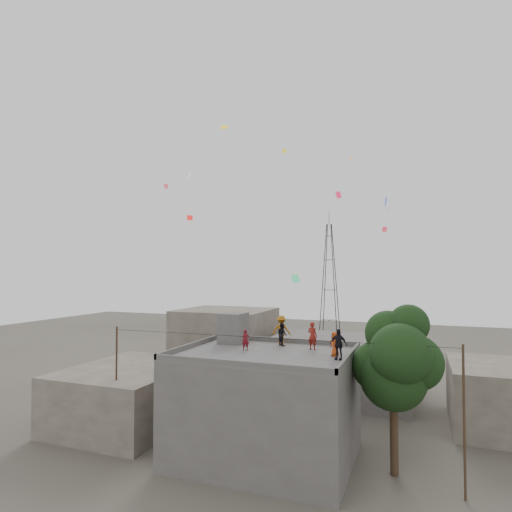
{
  "coord_description": "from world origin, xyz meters",
  "views": [
    {
      "loc": [
        8.55,
        -23.92,
        10.94
      ],
      "look_at": [
        -0.81,
        0.64,
        11.86
      ],
      "focal_mm": 30.0,
      "sensor_mm": 36.0,
      "label": 1
    }
  ],
  "objects": [
    {
      "name": "neighbor_northwest",
      "position": [
        -10.0,
        16.0,
        3.5
      ],
      "size": [
        9.0,
        8.0,
        7.0
      ],
      "primitive_type": "cube",
      "color": "#554E43",
      "rests_on": "ground"
    },
    {
      "name": "person_dark_child",
      "position": [
        0.22,
        2.68,
        6.83
      ],
      "size": [
        0.89,
        0.89,
        1.45
      ],
      "primitive_type": "imported",
      "rotation": [
        0.0,
        0.0,
        2.37
      ],
      "color": "black",
      "rests_on": "main_building"
    },
    {
      "name": "neighbor_east",
      "position": [
        14.0,
        10.0,
        2.2
      ],
      "size": [
        7.0,
        8.0,
        4.4
      ],
      "primitive_type": "cube",
      "color": "#554E43",
      "rests_on": "ground"
    },
    {
      "name": "main_building",
      "position": [
        0.0,
        0.0,
        3.05
      ],
      "size": [
        10.0,
        8.0,
        6.1
      ],
      "color": "#514F4C",
      "rests_on": "ground"
    },
    {
      "name": "transmission_tower",
      "position": [
        -4.0,
        40.0,
        9.07
      ],
      "size": [
        2.97,
        2.97,
        20.01
      ],
      "color": "black",
      "rests_on": "ground"
    },
    {
      "name": "person_orange_child",
      "position": [
        4.05,
        0.48,
        6.79
      ],
      "size": [
        0.77,
        0.8,
        1.38
      ],
      "primitive_type": "imported",
      "rotation": [
        0.0,
        0.0,
        -0.87
      ],
      "color": "#BD4515",
      "rests_on": "main_building"
    },
    {
      "name": "neighbor_north",
      "position": [
        2.0,
        14.0,
        2.5
      ],
      "size": [
        12.0,
        9.0,
        5.0
      ],
      "primitive_type": "cube",
      "color": "#514F4C",
      "rests_on": "ground"
    },
    {
      "name": "tree",
      "position": [
        7.37,
        0.6,
        6.1
      ],
      "size": [
        4.9,
        4.6,
        9.1
      ],
      "color": "black",
      "rests_on": "ground"
    },
    {
      "name": "neighbor_west",
      "position": [
        -11.0,
        2.0,
        2.0
      ],
      "size": [
        8.0,
        10.0,
        4.0
      ],
      "primitive_type": "cube",
      "color": "#554E43",
      "rests_on": "ground"
    },
    {
      "name": "ground",
      "position": [
        0.0,
        0.0,
        0.0
      ],
      "size": [
        140.0,
        140.0,
        0.0
      ],
      "primitive_type": "plane",
      "color": "#3F3C34",
      "rests_on": "ground"
    },
    {
      "name": "person_red_adult",
      "position": [
        2.39,
        1.97,
        6.95
      ],
      "size": [
        0.71,
        0.57,
        1.7
      ],
      "primitive_type": "imported",
      "rotation": [
        0.0,
        0.0,
        2.84
      ],
      "color": "maroon",
      "rests_on": "main_building"
    },
    {
      "name": "utility_line",
      "position": [
        0.5,
        -1.25,
        3.83
      ],
      "size": [
        20.12,
        0.62,
        7.4
      ],
      "color": "black",
      "rests_on": "ground"
    },
    {
      "name": "person_dark_adult",
      "position": [
        4.4,
        -0.42,
        6.93
      ],
      "size": [
        1.04,
        0.58,
        1.67
      ],
      "primitive_type": "imported",
      "rotation": [
        0.0,
        0.0,
        -0.19
      ],
      "color": "black",
      "rests_on": "main_building"
    },
    {
      "name": "parapet",
      "position": [
        0.0,
        0.0,
        6.25
      ],
      "size": [
        10.0,
        8.0,
        0.3
      ],
      "color": "#514F4C",
      "rests_on": "main_building"
    },
    {
      "name": "kites",
      "position": [
        -0.93,
        6.72,
        17.09
      ],
      "size": [
        18.42,
        18.08,
        11.7
      ],
      "color": "red",
      "rests_on": "ground"
    },
    {
      "name": "stair_head_box",
      "position": [
        -3.2,
        2.6,
        7.1
      ],
      "size": [
        1.6,
        1.8,
        2.0
      ],
      "primitive_type": "cube",
      "color": "#514F4C",
      "rests_on": "main_building"
    },
    {
      "name": "person_orange_adult",
      "position": [
        0.04,
        3.11,
        7.05
      ],
      "size": [
        1.29,
        0.82,
        1.89
      ],
      "primitive_type": "imported",
      "rotation": [
        0.0,
        0.0,
        -3.04
      ],
      "color": "#A15F12",
      "rests_on": "main_building"
    },
    {
      "name": "person_red_child",
      "position": [
        -1.35,
        0.28,
        6.73
      ],
      "size": [
        0.55,
        0.51,
        1.25
      ],
      "primitive_type": "imported",
      "rotation": [
        0.0,
        0.0,
        0.61
      ],
      "color": "maroon",
      "rests_on": "main_building"
    }
  ]
}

